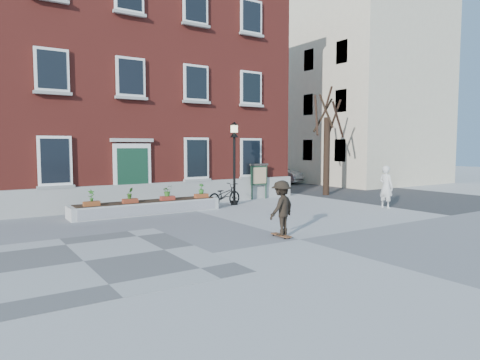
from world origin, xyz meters
TOP-DOWN VIEW (x-y plane):
  - ground at (0.00, 0.00)m, footprint 100.00×100.00m
  - checker_patch at (-6.00, 1.00)m, footprint 6.00×6.00m
  - bicycle at (1.74, 7.22)m, footprint 2.13×1.18m
  - parked_car at (11.39, 15.85)m, footprint 2.92×4.54m
  - bystander at (7.53, 2.77)m, footprint 0.47×0.71m
  - brick_building at (-2.00, 13.98)m, footprint 18.40×10.85m
  - planter_assembly at (-1.99, 7.18)m, footprint 6.20×1.12m
  - bare_tree at (9.01, 8.01)m, footprint 1.83×1.83m
  - side_street at (17.99, 19.78)m, footprint 15.20×36.00m
  - lamp_post at (2.47, 7.50)m, footprint 0.40×0.40m
  - notice_board at (4.73, 8.62)m, footprint 1.10×0.16m
  - skateboarder at (-0.24, 0.56)m, footprint 1.22×0.94m

SIDE VIEW (x-z plane):
  - ground at x=0.00m, z-range 0.00..0.00m
  - checker_patch at x=-6.00m, z-range 0.00..0.01m
  - planter_assembly at x=-1.99m, z-range -0.27..0.88m
  - bicycle at x=1.74m, z-range 0.00..1.06m
  - parked_car at x=11.39m, z-range 0.00..1.41m
  - skateboarder at x=-0.24m, z-range 0.03..1.78m
  - bystander at x=7.53m, z-range 0.00..1.92m
  - notice_board at x=4.73m, z-range 0.33..2.20m
  - lamp_post at x=2.47m, z-range 0.57..4.50m
  - bare_tree at x=9.01m, z-range -0.29..5.87m
  - brick_building at x=-2.00m, z-range 0.00..12.60m
  - side_street at x=17.99m, z-range -0.23..14.27m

